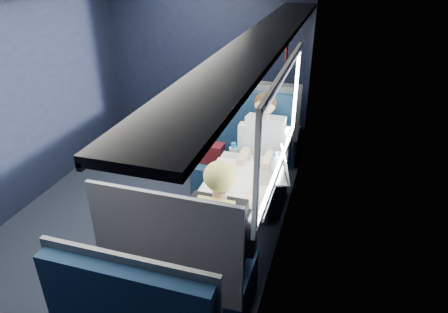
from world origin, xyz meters
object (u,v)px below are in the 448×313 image
(seat_bay_near, at_px, (241,163))
(seat_row_front, at_px, (260,132))
(man, at_px, (262,149))
(cup, at_px, (279,157))
(laptop, at_px, (277,170))
(seat_bay_far, at_px, (184,270))
(bottle_small, at_px, (275,164))
(woman, at_px, (222,229))
(table, at_px, (238,187))

(seat_bay_near, bearing_deg, seat_row_front, 89.24)
(man, xyz_separation_m, cup, (0.21, -0.26, 0.07))
(laptop, bearing_deg, seat_bay_far, -116.54)
(bottle_small, bearing_deg, cup, 90.78)
(seat_bay_far, height_order, woman, woman)
(man, height_order, laptop, man)
(woman, distance_m, cup, 1.17)
(bottle_small, bearing_deg, laptop, -63.56)
(seat_bay_near, relative_size, laptop, 3.06)
(seat_bay_far, xyz_separation_m, man, (0.25, 1.57, 0.30))
(table, xyz_separation_m, seat_row_front, (-0.18, 1.80, -0.25))
(seat_bay_near, bearing_deg, bottle_small, -53.95)
(woman, bearing_deg, table, 95.45)
(bottle_small, bearing_deg, seat_row_front, 106.42)
(seat_row_front, bearing_deg, table, -84.20)
(seat_row_front, relative_size, woman, 0.88)
(table, height_order, woman, woman)
(seat_row_front, height_order, woman, woman)
(seat_bay_far, bearing_deg, seat_row_front, 90.00)
(table, relative_size, laptop, 2.43)
(seat_bay_far, bearing_deg, seat_bay_near, 90.40)
(table, relative_size, bottle_small, 4.78)
(seat_bay_far, distance_m, woman, 0.43)
(man, height_order, bottle_small, man)
(table, xyz_separation_m, seat_bay_far, (-0.18, -0.87, -0.25))
(woman, bearing_deg, bottle_small, 76.68)
(table, height_order, bottle_small, bottle_small)
(table, height_order, man, man)
(seat_row_front, bearing_deg, cup, -71.11)
(seat_bay_far, distance_m, seat_row_front, 2.67)
(seat_row_front, xyz_separation_m, laptop, (0.50, -1.66, 0.40))
(laptop, bearing_deg, cup, 97.57)
(seat_row_front, relative_size, laptop, 2.82)
(man, distance_m, bottle_small, 0.55)
(seat_bay_near, distance_m, man, 0.43)
(bottle_small, bearing_deg, woman, -103.32)
(seat_row_front, xyz_separation_m, cup, (0.46, -1.36, 0.38))
(man, relative_size, cup, 14.19)
(table, distance_m, man, 0.70)
(seat_row_front, distance_m, laptop, 1.78)
(table, bearing_deg, bottle_small, 36.46)
(seat_bay_near, height_order, cup, seat_bay_near)
(seat_bay_near, bearing_deg, seat_bay_far, -89.60)
(man, xyz_separation_m, bottle_small, (0.22, -0.49, 0.11))
(laptop, bearing_deg, man, 114.32)
(laptop, bearing_deg, table, -157.21)
(cup, bearing_deg, seat_bay_near, 137.97)
(table, distance_m, bottle_small, 0.39)
(woman, bearing_deg, seat_bay_far, -146.18)
(man, bearing_deg, laptop, -65.68)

